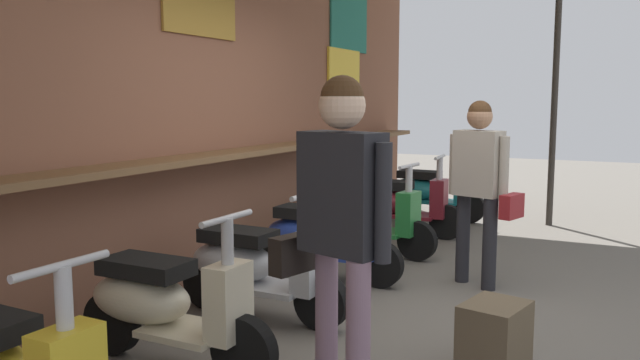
{
  "coord_description": "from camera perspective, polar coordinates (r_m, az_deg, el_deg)",
  "views": [
    {
      "loc": [
        -4.47,
        -1.42,
        1.6
      ],
      "look_at": [
        0.72,
        1.17,
        0.87
      ],
      "focal_mm": 35.83,
      "sensor_mm": 36.0,
      "label": 1
    }
  ],
  "objects": [
    {
      "name": "scooter_cream",
      "position": [
        4.01,
        -13.89,
        -10.67
      ],
      "size": [
        0.46,
        1.4,
        0.97
      ],
      "rotation": [
        0.0,
        0.0,
        -1.58
      ],
      "color": "beige",
      "rests_on": "ground_plane"
    },
    {
      "name": "market_stall_facade",
      "position": [
        5.56,
        -9.81,
        13.07
      ],
      "size": [
        9.7,
        2.7,
        3.91
      ],
      "color": "brown",
      "rests_on": "ground_plane"
    },
    {
      "name": "scooter_blue",
      "position": [
        5.71,
        -0.05,
        -5.08
      ],
      "size": [
        0.46,
        1.4,
        0.97
      ],
      "rotation": [
        0.0,
        0.0,
        -1.57
      ],
      "color": "#233D9E",
      "rests_on": "ground_plane"
    },
    {
      "name": "scooter_teal",
      "position": [
        8.7,
        9.59,
        -0.93
      ],
      "size": [
        0.46,
        1.4,
        0.97
      ],
      "rotation": [
        0.0,
        0.0,
        -1.61
      ],
      "color": "#197075",
      "rests_on": "ground_plane"
    },
    {
      "name": "merchandise_crate",
      "position": [
        3.95,
        15.3,
        -13.61
      ],
      "size": [
        0.45,
        0.39,
        0.44
      ],
      "primitive_type": "cube",
      "rotation": [
        0.0,
        0.0,
        -0.21
      ],
      "color": "brown",
      "rests_on": "ground_plane"
    },
    {
      "name": "ground_plane",
      "position": [
        4.95,
        8.63,
        -11.78
      ],
      "size": [
        27.17,
        27.17,
        0.0
      ],
      "primitive_type": "plane",
      "color": "#605B54"
    },
    {
      "name": "shopper_browsing",
      "position": [
        5.58,
        14.08,
        0.37
      ],
      "size": [
        0.36,
        0.65,
        1.6
      ],
      "rotation": [
        0.0,
        0.0,
        -0.29
      ],
      "color": "#232328",
      "rests_on": "ground_plane"
    },
    {
      "name": "scooter_green",
      "position": [
        6.67,
        4.08,
        -3.32
      ],
      "size": [
        0.5,
        1.4,
        0.97
      ],
      "rotation": [
        0.0,
        0.0,
        -1.65
      ],
      "color": "#237533",
      "rests_on": "ground_plane"
    },
    {
      "name": "scooter_silver",
      "position": [
        4.77,
        -6.1,
        -7.6
      ],
      "size": [
        0.46,
        1.4,
        0.97
      ],
      "rotation": [
        0.0,
        0.0,
        -1.6
      ],
      "color": "#B2B5BA",
      "rests_on": "ground_plane"
    },
    {
      "name": "scooter_maroon",
      "position": [
        7.61,
        7.01,
        -2.05
      ],
      "size": [
        0.49,
        1.4,
        0.97
      ],
      "rotation": [
        0.0,
        0.0,
        -1.5
      ],
      "color": "maroon",
      "rests_on": "ground_plane"
    },
    {
      "name": "shopper_with_handbag",
      "position": [
        3.15,
        1.73,
        -2.82
      ],
      "size": [
        0.37,
        0.68,
        1.72
      ],
      "rotation": [
        0.0,
        0.0,
        2.87
      ],
      "color": "gray",
      "rests_on": "ground_plane"
    }
  ]
}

